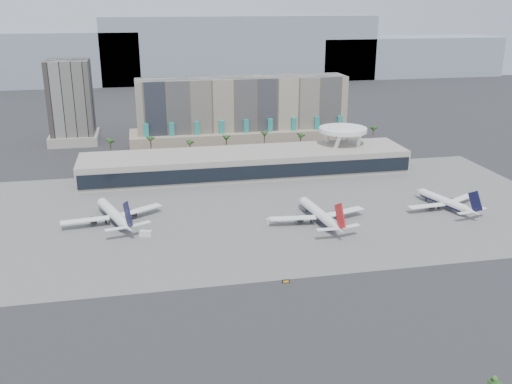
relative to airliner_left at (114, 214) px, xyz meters
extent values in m
plane|color=#232326|center=(65.79, -52.94, -3.84)|extent=(900.00, 900.00, 0.00)
cube|color=#5B5B59|center=(65.79, 2.06, -3.81)|extent=(260.00, 130.00, 0.06)
cube|color=gray|center=(-114.21, 417.06, 23.66)|extent=(260.00, 60.00, 55.00)
cube|color=gray|center=(125.79, 417.06, 31.16)|extent=(300.00, 60.00, 70.00)
cube|color=gray|center=(325.79, 417.06, 18.66)|extent=(220.00, 60.00, 45.00)
cube|color=gray|center=(75.79, 122.06, 17.16)|extent=(130.00, 22.00, 42.00)
cube|color=tan|center=(75.79, 120.06, 1.16)|extent=(140.00, 30.00, 10.00)
cube|color=teal|center=(15.79, 110.06, 5.16)|extent=(3.00, 2.00, 18.00)
cube|color=teal|center=(30.79, 110.06, 5.16)|extent=(3.00, 2.00, 18.00)
cube|color=teal|center=(45.79, 110.06, 5.16)|extent=(3.00, 2.00, 18.00)
cube|color=teal|center=(60.79, 110.06, 5.16)|extent=(3.00, 2.00, 18.00)
cube|color=teal|center=(75.79, 110.06, 5.16)|extent=(3.00, 2.00, 18.00)
cube|color=teal|center=(90.79, 110.06, 5.16)|extent=(3.00, 2.00, 18.00)
cube|color=teal|center=(105.79, 110.06, 5.16)|extent=(3.00, 2.00, 18.00)
cube|color=teal|center=(120.79, 110.06, 5.16)|extent=(3.00, 2.00, 18.00)
cube|color=teal|center=(135.79, 110.06, 5.16)|extent=(3.00, 2.00, 18.00)
cube|color=black|center=(-29.21, 147.06, 22.16)|extent=(26.00, 26.00, 52.00)
cube|color=#A2988E|center=(-29.21, 147.06, -0.84)|extent=(30.00, 30.00, 6.00)
cube|color=#A2988E|center=(65.79, 57.06, 2.16)|extent=(170.00, 32.00, 12.00)
cube|color=black|center=(65.79, 40.86, 1.66)|extent=(168.00, 0.60, 7.00)
cube|color=black|center=(65.79, 57.06, 9.41)|extent=(170.00, 12.00, 2.50)
cylinder|color=white|center=(127.16, 69.43, 7.16)|extent=(6.98, 6.99, 21.89)
cylinder|color=white|center=(114.43, 69.43, 7.16)|extent=(6.98, 6.99, 21.89)
cylinder|color=white|center=(114.43, 56.70, 7.16)|extent=(6.98, 6.99, 21.89)
cylinder|color=white|center=(127.16, 56.70, 7.16)|extent=(6.98, 6.99, 21.89)
cylinder|color=white|center=(120.79, 63.06, 16.16)|extent=(26.00, 26.00, 2.20)
cylinder|color=white|center=(120.79, 63.06, 17.46)|extent=(16.00, 16.00, 1.20)
cylinder|color=brown|center=(-4.21, 92.06, 2.16)|extent=(0.70, 0.70, 12.00)
sphere|color=#25481D|center=(-4.21, 92.06, 7.86)|extent=(2.80, 2.80, 2.80)
cylinder|color=brown|center=(17.79, 92.06, 2.16)|extent=(0.70, 0.70, 12.00)
sphere|color=#25481D|center=(17.79, 92.06, 7.86)|extent=(2.80, 2.80, 2.80)
cylinder|color=brown|center=(39.79, 92.06, 2.16)|extent=(0.70, 0.70, 12.00)
sphere|color=#25481D|center=(39.79, 92.06, 7.86)|extent=(2.80, 2.80, 2.80)
cylinder|color=brown|center=(60.79, 92.06, 2.16)|extent=(0.70, 0.70, 12.00)
sphere|color=#25481D|center=(60.79, 92.06, 7.86)|extent=(2.80, 2.80, 2.80)
cylinder|color=brown|center=(83.79, 92.06, 2.16)|extent=(0.70, 0.70, 12.00)
sphere|color=#25481D|center=(83.79, 92.06, 7.86)|extent=(2.80, 2.80, 2.80)
cylinder|color=brown|center=(105.79, 92.06, 2.16)|extent=(0.70, 0.70, 12.00)
sphere|color=#25481D|center=(105.79, 92.06, 7.86)|extent=(2.80, 2.80, 2.80)
cylinder|color=brown|center=(127.79, 92.06, 2.16)|extent=(0.70, 0.70, 12.00)
sphere|color=#25481D|center=(127.79, 92.06, 7.86)|extent=(2.80, 2.80, 2.80)
cylinder|color=brown|center=(150.79, 92.06, 2.16)|extent=(0.70, 0.70, 12.00)
sphere|color=#25481D|center=(150.79, 92.06, 7.86)|extent=(2.80, 2.80, 2.80)
cylinder|color=white|center=(-0.63, 1.78, -0.02)|extent=(13.67, 28.69, 4.24)
cylinder|color=#0F1133|center=(-0.63, 1.78, -0.18)|extent=(13.40, 28.11, 4.16)
cone|color=white|center=(-6.18, 17.42, -0.02)|extent=(5.59, 5.92, 4.24)
cone|color=white|center=(5.62, -15.85, 0.29)|extent=(7.19, 10.42, 4.24)
cube|color=white|center=(-11.27, -3.12, -0.66)|extent=(19.48, 6.71, 0.37)
cube|color=white|center=(10.72, 4.68, -0.66)|extent=(18.49, 13.60, 0.37)
cylinder|color=black|center=(-8.45, -1.55, -1.72)|extent=(3.62, 4.78, 2.33)
cylinder|color=black|center=(7.54, 4.12, -1.72)|extent=(3.62, 4.78, 2.33)
cube|color=#0F1133|center=(6.16, -17.35, 5.81)|extent=(3.72, 9.26, 11.17)
cube|color=white|center=(1.48, -18.45, 0.82)|extent=(8.78, 3.98, 0.27)
cube|color=white|center=(10.48, -15.25, 0.82)|extent=(8.60, 5.99, 0.27)
cylinder|color=black|center=(-4.41, 12.42, -2.99)|extent=(0.53, 0.53, 1.70)
cylinder|color=black|center=(-3.48, -0.35, -2.99)|extent=(0.74, 0.74, 1.70)
cylinder|color=black|center=(2.92, 1.92, -2.99)|extent=(0.74, 0.74, 1.70)
cylinder|color=white|center=(82.60, -14.92, -0.07)|extent=(7.69, 28.86, 4.19)
cylinder|color=#0F1133|center=(82.60, -14.92, -0.23)|extent=(7.53, 28.28, 4.10)
cone|color=white|center=(80.57, 1.33, -0.07)|extent=(4.74, 5.19, 4.19)
cone|color=white|center=(84.88, -33.24, 0.24)|extent=(5.32, 9.87, 4.19)
cube|color=white|center=(71.30, -17.38, -0.70)|extent=(19.14, 5.78, 0.37)
cube|color=white|center=(94.16, -14.53, -0.70)|extent=(19.18, 10.12, 0.37)
cylinder|color=black|center=(74.35, -16.47, -1.75)|extent=(2.80, 4.44, 2.30)
cylinder|color=black|center=(90.98, -14.40, -1.75)|extent=(2.80, 4.44, 2.30)
cube|color=red|center=(85.08, -34.80, 5.69)|extent=(1.70, 9.50, 11.02)
cube|color=white|center=(80.34, -34.86, 0.76)|extent=(8.41, 2.43, 0.26)
cube|color=white|center=(89.69, -33.70, 0.76)|extent=(8.69, 4.41, 0.26)
cylinder|color=black|center=(81.22, -3.86, -3.00)|extent=(0.52, 0.52, 1.68)
cylinder|color=black|center=(79.40, -16.37, -3.00)|extent=(0.73, 0.73, 1.68)
cylinder|color=black|center=(86.05, -15.54, -3.00)|extent=(0.73, 0.73, 1.68)
cylinder|color=white|center=(141.48, -10.32, -0.53)|extent=(10.54, 25.16, 3.68)
cylinder|color=#0F1133|center=(141.48, -10.32, -0.66)|extent=(10.33, 24.66, 3.61)
cone|color=white|center=(137.47, 3.52, -0.53)|extent=(4.69, 5.01, 3.68)
cone|color=white|center=(146.00, -25.92, -0.25)|extent=(5.85, 8.99, 3.68)
cube|color=white|center=(132.00, -14.02, -1.08)|extent=(16.81, 4.88, 0.32)
cube|color=white|center=(151.47, -8.38, -1.08)|extent=(16.36, 11.08, 0.32)
cylinder|color=black|center=(134.53, -12.81, -2.00)|extent=(2.97, 4.10, 2.03)
cylinder|color=black|center=(148.69, -8.71, -2.00)|extent=(2.97, 4.10, 2.03)
cube|color=#0F1133|center=(146.39, -27.25, 4.54)|extent=(2.77, 8.16, 9.70)
cube|color=white|center=(142.28, -27.96, 0.21)|extent=(7.58, 3.05, 0.23)
cube|color=white|center=(150.24, -25.65, 0.21)|extent=(7.55, 4.87, 0.23)
cylinder|color=black|center=(138.75, -0.90, -3.11)|extent=(0.46, 0.46, 1.47)
cylinder|color=black|center=(138.90, -12.02, -3.11)|extent=(0.64, 0.64, 1.47)
cylinder|color=black|center=(144.57, -10.38, -3.11)|extent=(0.64, 0.64, 1.47)
cube|color=silver|center=(12.36, -16.93, -2.70)|extent=(5.10, 3.45, 2.28)
cube|color=silver|center=(63.21, -13.65, -2.83)|extent=(4.02, 2.39, 2.03)
cube|color=black|center=(56.33, -64.97, -3.29)|extent=(2.44, 0.64, 1.10)
cube|color=orange|center=(56.33, -65.17, -3.29)|extent=(1.75, 0.28, 0.66)
cylinder|color=black|center=(55.45, -64.97, -3.51)|extent=(0.13, 0.13, 0.66)
cylinder|color=black|center=(57.21, -64.97, -3.51)|extent=(0.13, 0.13, 0.66)
camera|label=1|loc=(13.72, -225.73, 83.89)|focal=40.00mm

